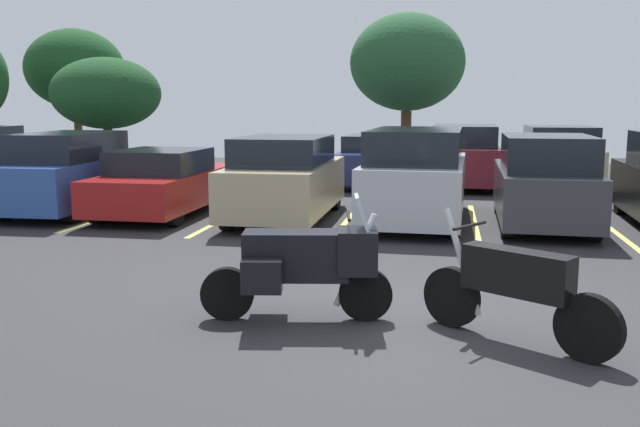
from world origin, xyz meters
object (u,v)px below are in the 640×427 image
object	(u,v)px
car_tan	(285,179)
car_red	(165,183)
car_blue	(73,173)
car_far_champagne	(558,158)
motorcycle_touring	(305,262)
car_far_maroon	(464,156)
motorcycle_second	(515,288)
car_silver	(416,176)
car_charcoal	(544,183)
car_far_navy	(375,161)

from	to	relation	value
car_tan	car_red	bearing A→B (deg)	173.77
car_blue	car_far_champagne	distance (m)	13.19
motorcycle_touring	car_red	distance (m)	8.40
car_red	car_far_maroon	distance (m)	9.31
motorcycle_second	car_tan	bearing A→B (deg)	120.02
car_far_maroon	car_silver	bearing A→B (deg)	-99.66
car_red	car_silver	size ratio (longest dim) A/B	0.97
car_blue	car_charcoal	world-z (taller)	car_charcoal
car_tan	car_far_navy	xyz separation A→B (m)	(1.24, 6.63, -0.14)
car_tan	car_far_maroon	world-z (taller)	car_far_maroon
car_red	car_far_navy	distance (m)	7.52
car_far_champagne	motorcycle_second	bearing A→B (deg)	-100.17
motorcycle_touring	car_tan	xyz separation A→B (m)	(-1.80, 6.69, 0.19)
car_charcoal	car_silver	bearing A→B (deg)	178.57
car_blue	car_red	distance (m)	2.22
car_far_navy	car_blue	bearing A→B (deg)	-134.72
motorcycle_touring	car_red	world-z (taller)	car_red
car_tan	car_far_champagne	bearing A→B (deg)	45.43
car_silver	car_far_maroon	xyz separation A→B (m)	(1.13, 6.63, -0.07)
motorcycle_second	car_tan	distance (m)	8.13
motorcycle_touring	car_tan	distance (m)	6.93
car_blue	car_silver	world-z (taller)	car_silver
car_tan	motorcycle_second	bearing A→B (deg)	-59.98
motorcycle_touring	car_charcoal	distance (m)	7.60
car_far_navy	car_far_champagne	world-z (taller)	car_far_champagne
car_tan	car_far_maroon	distance (m)	7.78
car_far_navy	car_far_maroon	xyz separation A→B (m)	(2.63, 0.12, 0.17)
motorcycle_touring	car_silver	xyz separation A→B (m)	(0.95, 6.81, 0.28)
car_tan	car_blue	bearing A→B (deg)	176.90
car_charcoal	car_far_maroon	distance (m)	6.84
motorcycle_touring	car_far_champagne	bearing A→B (deg)	70.48
motorcycle_touring	car_far_champagne	xyz separation A→B (m)	(4.72, 13.31, 0.20)
car_red	car_far_champagne	world-z (taller)	car_far_champagne
car_far_navy	car_silver	bearing A→B (deg)	-76.96
car_far_navy	car_far_maroon	size ratio (longest dim) A/B	0.99
car_red	car_far_champagne	bearing A→B (deg)	33.99
car_blue	car_silver	size ratio (longest dim) A/B	0.99
motorcycle_second	car_blue	size ratio (longest dim) A/B	0.40
motorcycle_second	car_far_navy	size ratio (longest dim) A/B	0.40
car_tan	car_far_champagne	distance (m)	9.28
car_blue	car_far_maroon	size ratio (longest dim) A/B	1.01
car_far_navy	car_far_maroon	world-z (taller)	car_far_maroon
car_blue	car_far_maroon	world-z (taller)	car_far_maroon
motorcycle_second	car_silver	bearing A→B (deg)	100.42
motorcycle_second	car_silver	distance (m)	7.29
motorcycle_touring	motorcycle_second	size ratio (longest dim) A/B	1.14
car_far_navy	car_far_champagne	bearing A→B (deg)	-0.14
car_red	car_charcoal	bearing A→B (deg)	-1.77
motorcycle_second	car_tan	xyz separation A→B (m)	(-4.07, 7.04, 0.29)
motorcycle_second	car_silver	xyz separation A→B (m)	(-1.32, 7.16, 0.38)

